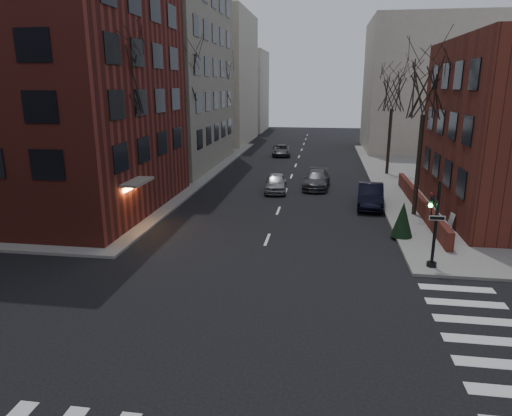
{
  "coord_description": "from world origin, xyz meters",
  "views": [
    {
      "loc": [
        2.91,
        -11.54,
        8.25
      ],
      "look_at": [
        -0.5,
        11.19,
        2.0
      ],
      "focal_mm": 32.0,
      "sensor_mm": 36.0,
      "label": 1
    }
  ],
  "objects_px": {
    "streetlamp_near": "(177,139)",
    "car_lane_gray": "(317,180)",
    "tree_right_b": "(393,92)",
    "traffic_signal": "(434,230)",
    "sandwich_board": "(454,221)",
    "tree_left_a": "(120,80)",
    "tree_left_b": "(183,76)",
    "car_lane_far": "(281,150)",
    "evergreen_shrub": "(403,219)",
    "car_lane_silver": "(276,183)",
    "streetlamp_far": "(230,119)",
    "parked_sedan": "(370,196)",
    "tree_right_a": "(426,88)",
    "tree_left_c": "(221,86)"
  },
  "relations": [
    {
      "from": "traffic_signal",
      "to": "car_lane_far",
      "type": "distance_m",
      "value": 35.09
    },
    {
      "from": "traffic_signal",
      "to": "tree_left_b",
      "type": "distance_m",
      "value": 24.87
    },
    {
      "from": "tree_right_a",
      "to": "parked_sedan",
      "type": "height_order",
      "value": "tree_right_a"
    },
    {
      "from": "streetlamp_near",
      "to": "sandwich_board",
      "type": "height_order",
      "value": "streetlamp_near"
    },
    {
      "from": "tree_left_b",
      "to": "car_lane_far",
      "type": "distance_m",
      "value": 19.68
    },
    {
      "from": "evergreen_shrub",
      "to": "car_lane_silver",
      "type": "bearing_deg",
      "value": 127.77
    },
    {
      "from": "tree_right_b",
      "to": "parked_sedan",
      "type": "relative_size",
      "value": 1.9
    },
    {
      "from": "tree_left_b",
      "to": "car_lane_far",
      "type": "relative_size",
      "value": 2.37
    },
    {
      "from": "tree_left_b",
      "to": "sandwich_board",
      "type": "bearing_deg",
      "value": -29.56
    },
    {
      "from": "car_lane_far",
      "to": "sandwich_board",
      "type": "height_order",
      "value": "car_lane_far"
    },
    {
      "from": "tree_left_a",
      "to": "sandwich_board",
      "type": "bearing_deg",
      "value": 3.12
    },
    {
      "from": "tree_right_a",
      "to": "car_lane_gray",
      "type": "relative_size",
      "value": 2.0
    },
    {
      "from": "evergreen_shrub",
      "to": "car_lane_gray",
      "type": "bearing_deg",
      "value": 111.99
    },
    {
      "from": "tree_right_b",
      "to": "parked_sedan",
      "type": "height_order",
      "value": "tree_right_b"
    },
    {
      "from": "sandwich_board",
      "to": "tree_left_a",
      "type": "bearing_deg",
      "value": 172.41
    },
    {
      "from": "tree_left_c",
      "to": "streetlamp_far",
      "type": "distance_m",
      "value": 4.33
    },
    {
      "from": "streetlamp_near",
      "to": "car_lane_gray",
      "type": "xyz_separation_m",
      "value": [
        10.58,
        3.41,
        -3.53
      ]
    },
    {
      "from": "traffic_signal",
      "to": "tree_left_b",
      "type": "relative_size",
      "value": 0.37
    },
    {
      "from": "tree_left_a",
      "to": "tree_left_c",
      "type": "distance_m",
      "value": 26.0
    },
    {
      "from": "streetlamp_far",
      "to": "car_lane_silver",
      "type": "relative_size",
      "value": 1.5
    },
    {
      "from": "tree_left_a",
      "to": "sandwich_board",
      "type": "height_order",
      "value": "tree_left_a"
    },
    {
      "from": "tree_right_a",
      "to": "car_lane_silver",
      "type": "distance_m",
      "value": 13.34
    },
    {
      "from": "traffic_signal",
      "to": "car_lane_far",
      "type": "relative_size",
      "value": 0.88
    },
    {
      "from": "parked_sedan",
      "to": "car_lane_far",
      "type": "height_order",
      "value": "parked_sedan"
    },
    {
      "from": "car_lane_gray",
      "to": "sandwich_board",
      "type": "bearing_deg",
      "value": -47.59
    },
    {
      "from": "evergreen_shrub",
      "to": "sandwich_board",
      "type": "bearing_deg",
      "value": 29.59
    },
    {
      "from": "evergreen_shrub",
      "to": "tree_left_c",
      "type": "bearing_deg",
      "value": 121.03
    },
    {
      "from": "streetlamp_far",
      "to": "car_lane_far",
      "type": "height_order",
      "value": "streetlamp_far"
    },
    {
      "from": "tree_left_a",
      "to": "parked_sedan",
      "type": "distance_m",
      "value": 17.88
    },
    {
      "from": "tree_left_b",
      "to": "evergreen_shrub",
      "type": "relative_size",
      "value": 5.55
    },
    {
      "from": "tree_right_b",
      "to": "car_lane_gray",
      "type": "xyz_separation_m",
      "value": [
        -6.42,
        -6.59,
        -6.88
      ]
    },
    {
      "from": "streetlamp_near",
      "to": "evergreen_shrub",
      "type": "height_order",
      "value": "streetlamp_near"
    },
    {
      "from": "traffic_signal",
      "to": "sandwich_board",
      "type": "height_order",
      "value": "traffic_signal"
    },
    {
      "from": "tree_left_c",
      "to": "car_lane_silver",
      "type": "bearing_deg",
      "value": -63.87
    },
    {
      "from": "tree_left_a",
      "to": "evergreen_shrub",
      "type": "bearing_deg",
      "value": -2.72
    },
    {
      "from": "streetlamp_near",
      "to": "car_lane_silver",
      "type": "height_order",
      "value": "streetlamp_near"
    },
    {
      "from": "streetlamp_far",
      "to": "parked_sedan",
      "type": "distance_m",
      "value": 26.53
    },
    {
      "from": "car_lane_silver",
      "to": "tree_right_b",
      "type": "bearing_deg",
      "value": 36.96
    },
    {
      "from": "tree_left_a",
      "to": "parked_sedan",
      "type": "xyz_separation_m",
      "value": [
        15.0,
        5.98,
        -7.67
      ]
    },
    {
      "from": "tree_left_a",
      "to": "car_lane_gray",
      "type": "distance_m",
      "value": 17.77
    },
    {
      "from": "car_lane_far",
      "to": "sandwich_board",
      "type": "distance_m",
      "value": 30.3
    },
    {
      "from": "car_lane_gray",
      "to": "sandwich_board",
      "type": "height_order",
      "value": "car_lane_gray"
    },
    {
      "from": "tree_right_a",
      "to": "tree_right_b",
      "type": "bearing_deg",
      "value": 90.0
    },
    {
      "from": "tree_left_c",
      "to": "parked_sedan",
      "type": "height_order",
      "value": "tree_left_c"
    },
    {
      "from": "tree_right_a",
      "to": "car_lane_far",
      "type": "xyz_separation_m",
      "value": [
        -10.97,
        24.57,
        -7.4
      ]
    },
    {
      "from": "car_lane_far",
      "to": "car_lane_silver",
      "type": "bearing_deg",
      "value": -90.75
    },
    {
      "from": "car_lane_silver",
      "to": "streetlamp_far",
      "type": "bearing_deg",
      "value": 108.09
    },
    {
      "from": "tree_left_a",
      "to": "tree_right_a",
      "type": "distance_m",
      "value": 18.05
    },
    {
      "from": "tree_left_a",
      "to": "tree_right_b",
      "type": "xyz_separation_m",
      "value": [
        17.6,
        18.0,
        -0.88
      ]
    },
    {
      "from": "tree_left_c",
      "to": "sandwich_board",
      "type": "xyz_separation_m",
      "value": [
        19.3,
        -24.95,
        -7.41
      ]
    }
  ]
}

